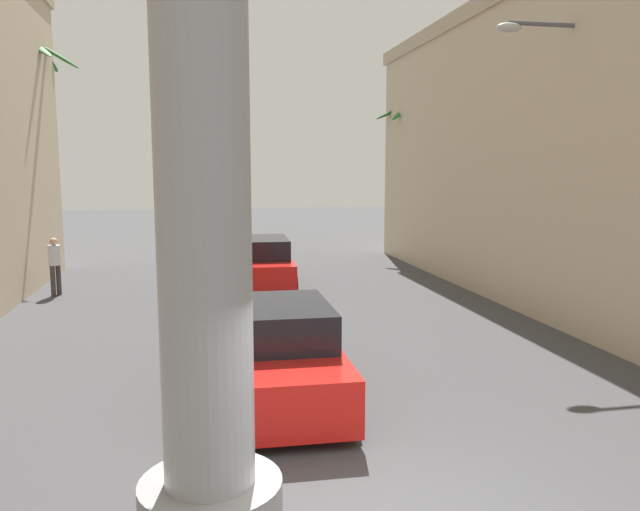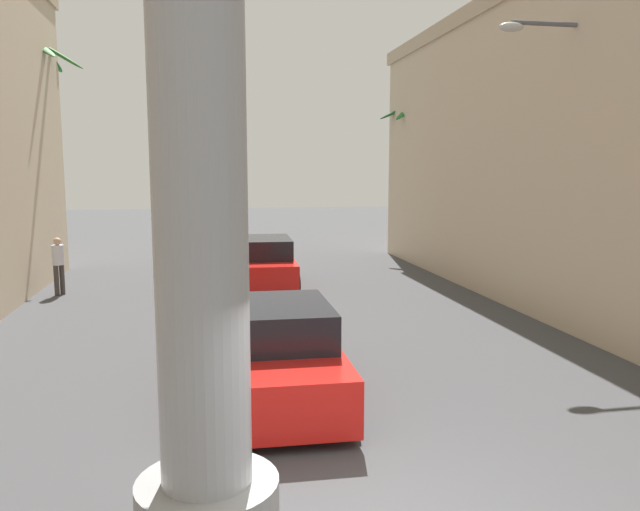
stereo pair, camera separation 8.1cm
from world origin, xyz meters
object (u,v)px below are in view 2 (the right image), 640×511
object	(u,v)px
palm_tree_far_right	(418,148)
palm_tree_far_left	(40,119)
car_lead	(270,350)
car_far	(263,264)
street_lamp	(572,147)
pedestrian_far_left	(58,261)

from	to	relation	value
palm_tree_far_right	palm_tree_far_left	size ratio (longest dim) A/B	0.82
car_lead	car_far	bearing A→B (deg)	85.30
street_lamp	car_far	xyz separation A→B (m)	(-6.29, 6.67, -3.45)
street_lamp	palm_tree_far_right	distance (m)	12.63
street_lamp	pedestrian_far_left	distance (m)	14.28
car_lead	palm_tree_far_left	distance (m)	15.45
street_lamp	pedestrian_far_left	size ratio (longest dim) A/B	4.06
street_lamp	car_far	bearing A→B (deg)	133.35
car_far	pedestrian_far_left	world-z (taller)	pedestrian_far_left
car_far	palm_tree_far_left	world-z (taller)	palm_tree_far_left
pedestrian_far_left	palm_tree_far_right	bearing A→B (deg)	24.95
car_lead	pedestrian_far_left	xyz separation A→B (m)	(-5.26, 9.23, 0.30)
car_lead	street_lamp	bearing A→B (deg)	21.35
street_lamp	car_far	size ratio (longest dim) A/B	1.55
street_lamp	car_lead	world-z (taller)	street_lamp
palm_tree_far_left	car_far	bearing A→B (deg)	-27.70
car_lead	car_far	world-z (taller)	same
palm_tree_far_right	pedestrian_far_left	xyz separation A→B (m)	(-13.18, -6.13, -3.56)
car_lead	palm_tree_far_left	size ratio (longest dim) A/B	0.64
street_lamp	car_lead	bearing A→B (deg)	-158.65
car_far	palm_tree_far_right	world-z (taller)	palm_tree_far_right
car_lead	pedestrian_far_left	size ratio (longest dim) A/B	3.01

